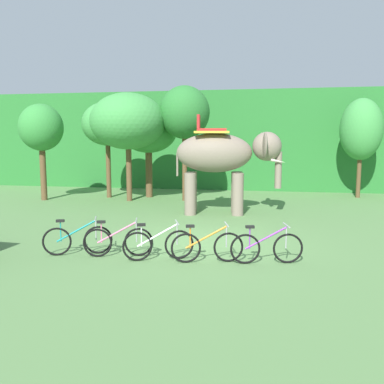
# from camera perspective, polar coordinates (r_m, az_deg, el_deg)

# --- Properties ---
(ground_plane) EXTENTS (80.00, 80.00, 0.00)m
(ground_plane) POSITION_cam_1_polar(r_m,az_deg,el_deg) (11.37, 1.26, -7.20)
(ground_plane) COLOR #567F47
(foliage_hedge) EXTENTS (36.00, 6.00, 5.57)m
(foliage_hedge) POSITION_cam_1_polar(r_m,az_deg,el_deg) (25.82, 6.45, 7.19)
(foliage_hedge) COLOR #28702D
(foliage_hedge) RESTS_ON ground
(tree_center) EXTENTS (2.03, 2.03, 4.50)m
(tree_center) POSITION_cam_1_polar(r_m,az_deg,el_deg) (20.37, -20.41, 8.36)
(tree_center) COLOR brown
(tree_center) RESTS_ON ground
(tree_far_left) EXTENTS (2.45, 2.45, 4.66)m
(tree_far_left) POSITION_cam_1_polar(r_m,az_deg,el_deg) (20.40, -11.80, 9.27)
(tree_far_left) COLOR brown
(tree_far_left) RESTS_ON ground
(tree_center_right) EXTENTS (3.46, 3.46, 4.97)m
(tree_center_right) POSITION_cam_1_polar(r_m,az_deg,el_deg) (19.11, -8.97, 9.74)
(tree_center_right) COLOR brown
(tree_center_right) RESTS_ON ground
(tree_left) EXTENTS (2.82, 2.82, 4.39)m
(tree_left) POSITION_cam_1_polar(r_m,az_deg,el_deg) (20.22, -6.14, 8.50)
(tree_left) COLOR brown
(tree_left) RESTS_ON ground
(tree_right) EXTENTS (2.31, 2.31, 5.30)m
(tree_right) POSITION_cam_1_polar(r_m,az_deg,el_deg) (18.96, -1.05, 11.01)
(tree_right) COLOR brown
(tree_right) RESTS_ON ground
(tree_center_left) EXTENTS (2.01, 2.01, 4.83)m
(tree_center_left) POSITION_cam_1_polar(r_m,az_deg,el_deg) (21.53, 22.65, 8.08)
(tree_center_left) COLOR brown
(tree_center_left) RESTS_ON ground
(elephant) EXTENTS (4.22, 2.13, 3.78)m
(elephant) POSITION_cam_1_polar(r_m,az_deg,el_deg) (15.66, 4.37, 4.96)
(elephant) COLOR gray
(elephant) RESTS_ON ground
(bike_teal) EXTENTS (1.62, 0.73, 0.92)m
(bike_teal) POSITION_cam_1_polar(r_m,az_deg,el_deg) (10.60, -15.77, -6.43)
(bike_teal) COLOR black
(bike_teal) RESTS_ON ground
(bike_pink) EXTENTS (1.67, 0.61, 0.92)m
(bike_pink) POSITION_cam_1_polar(r_m,az_deg,el_deg) (10.21, -10.35, -6.80)
(bike_pink) COLOR black
(bike_pink) RESTS_ON ground
(bike_white) EXTENTS (1.62, 0.72, 0.92)m
(bike_white) POSITION_cam_1_polar(r_m,az_deg,el_deg) (9.79, -4.76, -7.32)
(bike_white) COLOR black
(bike_white) RESTS_ON ground
(bike_orange) EXTENTS (1.67, 0.60, 0.92)m
(bike_orange) POSITION_cam_1_polar(r_m,az_deg,el_deg) (9.58, 2.12, -7.63)
(bike_orange) COLOR black
(bike_orange) RESTS_ON ground
(bike_purple) EXTENTS (1.68, 0.57, 0.92)m
(bike_purple) POSITION_cam_1_polar(r_m,az_deg,el_deg) (9.65, 10.41, -7.65)
(bike_purple) COLOR black
(bike_purple) RESTS_ON ground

